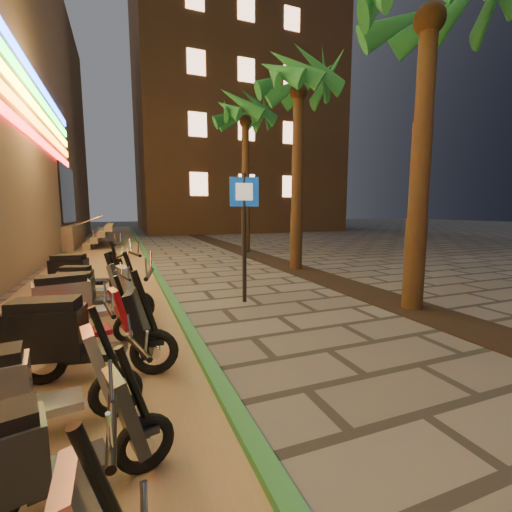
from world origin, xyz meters
name	(u,v)px	position (x,y,z in m)	size (l,w,h in m)	color
ground	(306,389)	(0.00, 0.00, 0.00)	(120.00, 120.00, 0.00)	#474442
parking_strip	(100,266)	(-2.60, 10.00, 0.01)	(3.40, 60.00, 0.01)	#8C7251
green_curb	(150,262)	(-0.90, 10.00, 0.05)	(0.18, 60.00, 0.10)	#2A703B
planting_strip	(329,280)	(3.60, 5.00, 0.01)	(1.20, 40.00, 0.02)	black
apartment_block	(229,106)	(9.00, 32.00, 12.50)	(18.00, 16.06, 25.00)	brown
palm_b	(430,16)	(3.60, 2.00, 5.51)	(2.97, 3.02, 6.66)	#472D19
palm_c	(299,91)	(3.60, 7.00, 5.73)	(2.97, 3.02, 6.91)	#472D19
palm_d	(245,121)	(3.60, 12.00, 5.94)	(2.97, 3.02, 7.16)	#472D19
pedestrian_sign	(244,220)	(0.59, 3.71, 1.78)	(0.59, 0.19, 2.75)	black
scooter_3	(33,455)	(-2.43, -0.79, 0.45)	(1.48, 0.72, 1.04)	black
scooter_4	(18,390)	(-2.71, 0.09, 0.49)	(1.61, 0.68, 1.13)	black
scooter_5	(74,335)	(-2.40, 1.13, 0.57)	(1.85, 0.80, 1.30)	black
scooter_6	(75,322)	(-2.49, 2.00, 0.46)	(1.49, 0.72, 1.05)	black
scooter_7	(82,300)	(-2.48, 2.83, 0.56)	(1.84, 0.88, 1.30)	black
scooter_8	(89,291)	(-2.47, 3.86, 0.47)	(1.54, 0.55, 1.08)	black
scooter_9	(87,282)	(-2.57, 4.81, 0.46)	(1.48, 0.79, 1.05)	black
scooter_10	(82,273)	(-2.74, 5.58, 0.55)	(1.80, 0.86, 1.27)	black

